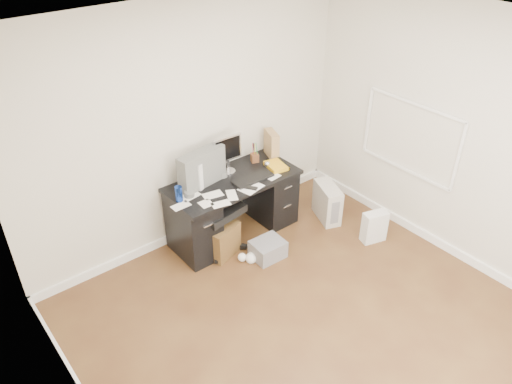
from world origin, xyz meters
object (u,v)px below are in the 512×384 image
desk (234,205)px  wicker_basket (218,238)px  lcd_monitor (227,154)px  office_chair (215,204)px  pc_tower (327,202)px  keyboard (253,179)px

desk → wicker_basket: bearing=-155.5°
lcd_monitor → wicker_basket: (-0.40, -0.33, -0.79)m
office_chair → pc_tower: bearing=-24.9°
lcd_monitor → wicker_basket: lcd_monitor is taller
desk → keyboard: keyboard is taller
office_chair → desk: bearing=2.8°
keyboard → pc_tower: (0.91, -0.31, -0.54)m
pc_tower → wicker_basket: pc_tower is taller
office_chair → pc_tower: office_chair is taller
keyboard → pc_tower: bearing=-17.8°
desk → pc_tower: bearing=-23.1°
lcd_monitor → keyboard: bearing=-68.2°
pc_tower → lcd_monitor: bearing=170.3°
keyboard → wicker_basket: 0.77m
lcd_monitor → pc_tower: size_ratio=1.00×
lcd_monitor → wicker_basket: size_ratio=1.21×
desk → office_chair: office_chair is taller
keyboard → wicker_basket: bearing=-178.2°
wicker_basket → lcd_monitor: bearing=39.1°
keyboard → wicker_basket: (-0.52, -0.01, -0.57)m
desk → pc_tower: size_ratio=3.28×
lcd_monitor → pc_tower: bearing=-29.8°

